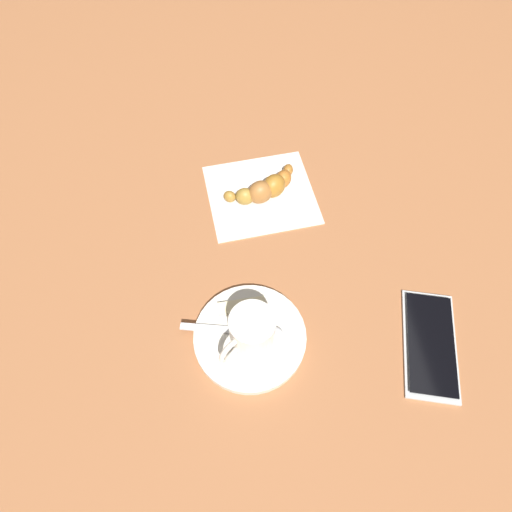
{
  "coord_description": "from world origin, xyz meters",
  "views": [
    {
      "loc": [
        0.34,
        -0.05,
        0.56
      ],
      "look_at": [
        0.01,
        -0.01,
        0.01
      ],
      "focal_mm": 31.11,
      "sensor_mm": 36.0,
      "label": 1
    }
  ],
  "objects_px": {
    "espresso_cup": "(251,331)",
    "saucer": "(250,337)",
    "teaspoon": "(249,331)",
    "croissant": "(266,188)",
    "napkin": "(261,194)",
    "cell_phone": "(430,344)",
    "sugar_packet": "(242,306)"
  },
  "relations": [
    {
      "from": "espresso_cup",
      "to": "saucer",
      "type": "bearing_deg",
      "value": -164.1
    },
    {
      "from": "espresso_cup",
      "to": "teaspoon",
      "type": "distance_m",
      "value": 0.03
    },
    {
      "from": "croissant",
      "to": "napkin",
      "type": "bearing_deg",
      "value": -124.78
    },
    {
      "from": "saucer",
      "to": "napkin",
      "type": "xyz_separation_m",
      "value": [
        -0.24,
        0.05,
        -0.0
      ]
    },
    {
      "from": "espresso_cup",
      "to": "croissant",
      "type": "relative_size",
      "value": 0.61
    },
    {
      "from": "saucer",
      "to": "cell_phone",
      "type": "xyz_separation_m",
      "value": [
        0.04,
        0.23,
        -0.0
      ]
    },
    {
      "from": "saucer",
      "to": "espresso_cup",
      "type": "height_order",
      "value": "espresso_cup"
    },
    {
      "from": "saucer",
      "to": "napkin",
      "type": "bearing_deg",
      "value": 169.09
    },
    {
      "from": "napkin",
      "to": "croissant",
      "type": "xyz_separation_m",
      "value": [
        0.0,
        0.01,
        0.02
      ]
    },
    {
      "from": "teaspoon",
      "to": "cell_phone",
      "type": "relative_size",
      "value": 0.84
    },
    {
      "from": "saucer",
      "to": "sugar_packet",
      "type": "relative_size",
      "value": 2.3
    },
    {
      "from": "teaspoon",
      "to": "cell_phone",
      "type": "xyz_separation_m",
      "value": [
        0.04,
        0.24,
        -0.01
      ]
    },
    {
      "from": "teaspoon",
      "to": "cell_phone",
      "type": "distance_m",
      "value": 0.24
    },
    {
      "from": "espresso_cup",
      "to": "napkin",
      "type": "bearing_deg",
      "value": 169.62
    },
    {
      "from": "cell_phone",
      "to": "napkin",
      "type": "bearing_deg",
      "value": -145.94
    },
    {
      "from": "sugar_packet",
      "to": "croissant",
      "type": "xyz_separation_m",
      "value": [
        -0.19,
        0.06,
        0.01
      ]
    },
    {
      "from": "sugar_packet",
      "to": "cell_phone",
      "type": "height_order",
      "value": "sugar_packet"
    },
    {
      "from": "sugar_packet",
      "to": "croissant",
      "type": "distance_m",
      "value": 0.2
    },
    {
      "from": "saucer",
      "to": "sugar_packet",
      "type": "xyz_separation_m",
      "value": [
        -0.04,
        -0.01,
        0.01
      ]
    },
    {
      "from": "croissant",
      "to": "sugar_packet",
      "type": "bearing_deg",
      "value": -17.01
    },
    {
      "from": "croissant",
      "to": "teaspoon",
      "type": "bearing_deg",
      "value": -13.16
    },
    {
      "from": "teaspoon",
      "to": "sugar_packet",
      "type": "height_order",
      "value": "teaspoon"
    },
    {
      "from": "espresso_cup",
      "to": "cell_phone",
      "type": "height_order",
      "value": "espresso_cup"
    },
    {
      "from": "sugar_packet",
      "to": "napkin",
      "type": "bearing_deg",
      "value": -107.43
    },
    {
      "from": "espresso_cup",
      "to": "sugar_packet",
      "type": "height_order",
      "value": "espresso_cup"
    },
    {
      "from": "saucer",
      "to": "espresso_cup",
      "type": "distance_m",
      "value": 0.04
    },
    {
      "from": "saucer",
      "to": "teaspoon",
      "type": "relative_size",
      "value": 1.09
    },
    {
      "from": "napkin",
      "to": "cell_phone",
      "type": "relative_size",
      "value": 1.03
    },
    {
      "from": "sugar_packet",
      "to": "cell_phone",
      "type": "bearing_deg",
      "value": 158.97
    },
    {
      "from": "cell_phone",
      "to": "sugar_packet",
      "type": "bearing_deg",
      "value": -108.41
    },
    {
      "from": "saucer",
      "to": "cell_phone",
      "type": "bearing_deg",
      "value": 80.77
    },
    {
      "from": "sugar_packet",
      "to": "espresso_cup",
      "type": "bearing_deg",
      "value": 96.48
    }
  ]
}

